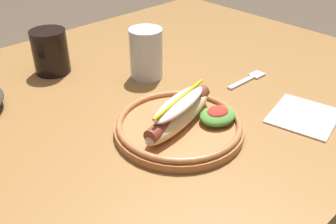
{
  "coord_description": "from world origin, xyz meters",
  "views": [
    {
      "loc": [
        -0.5,
        -0.58,
        1.15
      ],
      "look_at": [
        -0.07,
        -0.13,
        0.77
      ],
      "focal_mm": 41.08,
      "sensor_mm": 36.0,
      "label": 1
    }
  ],
  "objects_px": {
    "hot_dog_plate": "(181,122)",
    "napkin": "(304,116)",
    "water_cup": "(146,54)",
    "soda_cup": "(50,52)",
    "fork": "(249,79)"
  },
  "relations": [
    {
      "from": "soda_cup",
      "to": "napkin",
      "type": "distance_m",
      "value": 0.59
    },
    {
      "from": "hot_dog_plate",
      "to": "napkin",
      "type": "height_order",
      "value": "hot_dog_plate"
    },
    {
      "from": "hot_dog_plate",
      "to": "fork",
      "type": "xyz_separation_m",
      "value": [
        0.27,
        0.04,
        -0.02
      ]
    },
    {
      "from": "hot_dog_plate",
      "to": "napkin",
      "type": "bearing_deg",
      "value": -31.92
    },
    {
      "from": "soda_cup",
      "to": "water_cup",
      "type": "distance_m",
      "value": 0.23
    },
    {
      "from": "hot_dog_plate",
      "to": "fork",
      "type": "bearing_deg",
      "value": 8.59
    },
    {
      "from": "fork",
      "to": "soda_cup",
      "type": "relative_size",
      "value": 1.15
    },
    {
      "from": "fork",
      "to": "napkin",
      "type": "distance_m",
      "value": 0.18
    },
    {
      "from": "hot_dog_plate",
      "to": "water_cup",
      "type": "bearing_deg",
      "value": 64.63
    },
    {
      "from": "hot_dog_plate",
      "to": "water_cup",
      "type": "relative_size",
      "value": 2.06
    },
    {
      "from": "water_cup",
      "to": "hot_dog_plate",
      "type": "bearing_deg",
      "value": -115.37
    },
    {
      "from": "soda_cup",
      "to": "water_cup",
      "type": "height_order",
      "value": "water_cup"
    },
    {
      "from": "soda_cup",
      "to": "water_cup",
      "type": "relative_size",
      "value": 0.89
    },
    {
      "from": "hot_dog_plate",
      "to": "water_cup",
      "type": "xyz_separation_m",
      "value": [
        0.1,
        0.22,
        0.04
      ]
    },
    {
      "from": "hot_dog_plate",
      "to": "fork",
      "type": "distance_m",
      "value": 0.27
    }
  ]
}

